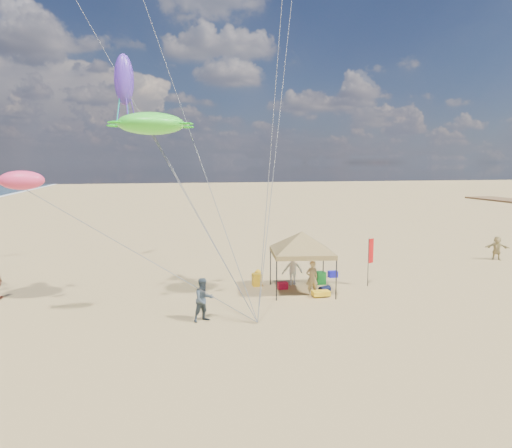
% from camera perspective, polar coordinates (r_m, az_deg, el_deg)
% --- Properties ---
extents(ground, '(280.00, 280.00, 0.00)m').
position_cam_1_polar(ground, '(19.84, 1.98, -12.68)').
color(ground, tan).
rests_on(ground, ground).
extents(canopy_tent, '(6.07, 6.07, 3.79)m').
position_cam_1_polar(canopy_tent, '(24.32, 5.75, -1.23)').
color(canopy_tent, black).
rests_on(canopy_tent, ground).
extents(feather_flag, '(0.39, 0.19, 2.74)m').
position_cam_1_polar(feather_flag, '(26.36, 14.07, -3.62)').
color(feather_flag, black).
rests_on(feather_flag, ground).
extents(cooler_red, '(0.54, 0.38, 0.38)m').
position_cam_1_polar(cooler_red, '(25.37, 3.32, -7.67)').
color(cooler_red, red).
rests_on(cooler_red, ground).
extents(cooler_blue, '(0.54, 0.38, 0.38)m').
position_cam_1_polar(cooler_blue, '(28.23, 9.56, -6.19)').
color(cooler_blue, '#1614A3').
rests_on(cooler_blue, ground).
extents(bag_navy, '(0.69, 0.54, 0.36)m').
position_cam_1_polar(bag_navy, '(24.94, 8.56, -8.05)').
color(bag_navy, '#0C1237').
rests_on(bag_navy, ground).
extents(bag_orange, '(0.54, 0.69, 0.36)m').
position_cam_1_polar(bag_orange, '(28.07, 0.18, -6.18)').
color(bag_orange, '#E8A10C').
rests_on(bag_orange, ground).
extents(chair_green, '(0.50, 0.50, 0.70)m').
position_cam_1_polar(chair_green, '(26.60, 8.05, -6.66)').
color(chair_green, '#157724').
rests_on(chair_green, ground).
extents(chair_yellow, '(0.50, 0.50, 0.70)m').
position_cam_1_polar(chair_yellow, '(25.92, 0.12, -6.96)').
color(chair_yellow, yellow).
rests_on(chair_yellow, ground).
extents(crate_grey, '(0.34, 0.30, 0.28)m').
position_cam_1_polar(crate_grey, '(24.31, 8.61, -8.56)').
color(crate_grey, slate).
rests_on(crate_grey, ground).
extents(beach_cart, '(0.90, 0.50, 0.24)m').
position_cam_1_polar(beach_cart, '(24.10, 8.09, -8.54)').
color(beach_cart, yellow).
rests_on(beach_cart, ground).
extents(person_near_a, '(0.69, 0.47, 1.83)m').
position_cam_1_polar(person_near_a, '(24.22, 6.99, -6.69)').
color(person_near_a, tan).
rests_on(person_near_a, ground).
extents(person_near_b, '(1.14, 1.03, 1.93)m').
position_cam_1_polar(person_near_b, '(20.30, -6.54, -9.37)').
color(person_near_b, '#3A4850').
rests_on(person_near_b, ground).
extents(person_near_c, '(1.22, 0.71, 1.89)m').
position_cam_1_polar(person_near_c, '(26.11, 4.56, -5.53)').
color(person_near_c, white).
rests_on(person_near_c, ground).
extents(person_far_c, '(1.65, 1.24, 1.73)m').
position_cam_1_polar(person_far_c, '(36.84, 27.85, -2.65)').
color(person_far_c, tan).
rests_on(person_far_c, ground).
extents(turtle_kite, '(3.11, 2.54, 1.00)m').
position_cam_1_polar(turtle_kite, '(21.57, -12.96, 12.10)').
color(turtle_kite, '#43F233').
rests_on(turtle_kite, ground).
extents(fish_kite, '(1.96, 1.39, 0.79)m').
position_cam_1_polar(fish_kite, '(21.00, -27.20, 4.88)').
color(fish_kite, '#FF3A6A').
rests_on(fish_kite, ground).
extents(squid_kite, '(1.18, 1.18, 2.36)m').
position_cam_1_polar(squid_kite, '(23.31, -16.14, 16.91)').
color(squid_kite, '#5D30C4').
rests_on(squid_kite, ground).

